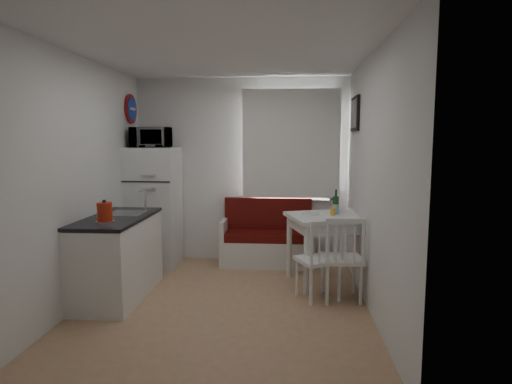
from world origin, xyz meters
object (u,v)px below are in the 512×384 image
(fridge, at_px, (154,207))
(kettle, at_px, (105,212))
(kitchen_counter, at_px, (118,256))
(wine_bottle, at_px, (336,201))
(microwave, at_px, (151,137))
(chair_left, at_px, (319,251))
(dining_table, at_px, (336,222))
(bench, at_px, (267,243))
(chair_right, at_px, (343,250))

(fridge, xyz_separation_m, kettle, (0.03, -1.65, 0.20))
(kitchen_counter, bearing_deg, kettle, -83.04)
(fridge, height_order, wine_bottle, fridge)
(fridge, distance_m, wine_bottle, 2.48)
(fridge, bearing_deg, kitchen_counter, -90.90)
(microwave, bearing_deg, kitchen_counter, -90.94)
(chair_left, bearing_deg, wine_bottle, 46.89)
(dining_table, bearing_deg, chair_left, -128.00)
(kitchen_counter, bearing_deg, chair_left, 0.13)
(bench, bearing_deg, dining_table, -38.40)
(chair_left, bearing_deg, kettle, 165.85)
(chair_right, bearing_deg, fridge, 148.69)
(chair_left, xyz_separation_m, chair_right, (0.25, -0.00, 0.02))
(bench, xyz_separation_m, microwave, (-1.56, -0.16, 1.46))
(kitchen_counter, bearing_deg, fridge, 89.10)
(chair_right, bearing_deg, bench, 118.40)
(dining_table, relative_size, fridge, 0.80)
(bench, xyz_separation_m, chair_left, (0.62, -1.35, 0.25))
(dining_table, bearing_deg, fridge, 149.32)
(kitchen_counter, relative_size, microwave, 2.67)
(kitchen_counter, relative_size, bench, 1.03)
(chair_left, height_order, wine_bottle, wine_bottle)
(dining_table, bearing_deg, chair_right, -107.34)
(bench, distance_m, fridge, 1.65)
(kettle, distance_m, wine_bottle, 2.67)
(chair_left, xyz_separation_m, fridge, (-2.18, 1.24, 0.26))
(fridge, bearing_deg, dining_table, -13.35)
(bench, height_order, wine_bottle, wine_bottle)
(chair_left, relative_size, fridge, 0.34)
(chair_right, height_order, wine_bottle, wine_bottle)
(kitchen_counter, xyz_separation_m, bench, (1.58, 1.35, -0.15))
(bench, bearing_deg, kitchen_counter, -139.47)
(bench, distance_m, kettle, 2.44)
(chair_left, relative_size, microwave, 1.12)
(microwave, xyz_separation_m, wine_bottle, (2.43, -0.43, -0.78))
(fridge, height_order, kettle, fridge)
(microwave, bearing_deg, wine_bottle, -9.95)
(kitchen_counter, relative_size, wine_bottle, 4.44)
(bench, relative_size, microwave, 2.59)
(chair_right, height_order, kettle, kettle)
(bench, height_order, chair_right, chair_right)
(fridge, xyz_separation_m, microwave, (0.00, -0.05, 0.95))
(kitchen_counter, bearing_deg, wine_bottle, 17.40)
(kettle, bearing_deg, fridge, 91.04)
(microwave, distance_m, wine_bottle, 2.59)
(bench, bearing_deg, wine_bottle, -34.10)
(chair_left, relative_size, wine_bottle, 1.87)
(chair_left, distance_m, wine_bottle, 0.91)
(kitchen_counter, height_order, kettle, kitchen_counter)
(dining_table, xyz_separation_m, microwave, (-2.43, 0.53, 1.02))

